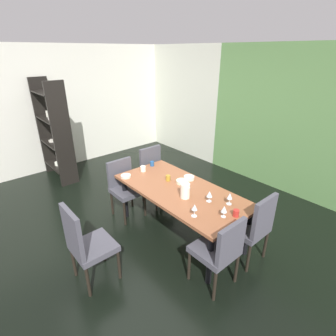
{
  "coord_description": "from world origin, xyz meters",
  "views": [
    {
      "loc": [
        3.0,
        -1.93,
        2.46
      ],
      "look_at": [
        0.3,
        0.39,
        0.85
      ],
      "focal_mm": 28.0,
      "sensor_mm": 36.0,
      "label": 1
    }
  ],
  "objects_px": {
    "chair_right_near": "(220,249)",
    "serving_bowl_near_shelf": "(126,176)",
    "cup_front": "(143,169)",
    "cup_corner": "(152,164)",
    "dining_table": "(180,194)",
    "wine_glass_right": "(195,208)",
    "wine_glass_west": "(224,209)",
    "chair_head_near": "(85,243)",
    "chair_left_near": "(125,185)",
    "cup_near_window": "(236,213)",
    "serving_bowl_rear": "(182,182)",
    "wine_glass_center": "(230,196)",
    "display_shelf": "(54,131)",
    "chair_right_far": "(253,225)",
    "serving_bowl_left": "(189,178)",
    "wine_glass_south": "(209,194)",
    "pitcher_north": "(185,191)",
    "chair_left_far": "(155,173)",
    "cup_east": "(168,178)"
  },
  "relations": [
    {
      "from": "chair_left_near",
      "to": "cup_near_window",
      "type": "distance_m",
      "value": 1.88
    },
    {
      "from": "wine_glass_west",
      "to": "serving_bowl_near_shelf",
      "type": "relative_size",
      "value": 0.94
    },
    {
      "from": "chair_right_near",
      "to": "chair_right_far",
      "type": "bearing_deg",
      "value": -0.52
    },
    {
      "from": "chair_right_far",
      "to": "wine_glass_right",
      "type": "distance_m",
      "value": 0.8
    },
    {
      "from": "wine_glass_center",
      "to": "display_shelf",
      "type": "bearing_deg",
      "value": -167.63
    },
    {
      "from": "dining_table",
      "to": "wine_glass_west",
      "type": "height_order",
      "value": "wine_glass_west"
    },
    {
      "from": "display_shelf",
      "to": "serving_bowl_near_shelf",
      "type": "xyz_separation_m",
      "value": [
        2.21,
        0.25,
        -0.24
      ]
    },
    {
      "from": "chair_head_near",
      "to": "chair_left_near",
      "type": "xyz_separation_m",
      "value": [
        -0.92,
        1.07,
        -0.04
      ]
    },
    {
      "from": "dining_table",
      "to": "serving_bowl_left",
      "type": "xyz_separation_m",
      "value": [
        -0.14,
        0.3,
        0.1
      ]
    },
    {
      "from": "dining_table",
      "to": "cup_east",
      "type": "height_order",
      "value": "cup_east"
    },
    {
      "from": "chair_left_far",
      "to": "chair_right_near",
      "type": "distance_m",
      "value": 2.01
    },
    {
      "from": "wine_glass_center",
      "to": "serving_bowl_rear",
      "type": "bearing_deg",
      "value": -175.93
    },
    {
      "from": "wine_glass_west",
      "to": "serving_bowl_near_shelf",
      "type": "height_order",
      "value": "wine_glass_west"
    },
    {
      "from": "display_shelf",
      "to": "wine_glass_right",
      "type": "distance_m",
      "value": 3.59
    },
    {
      "from": "chair_right_near",
      "to": "cup_corner",
      "type": "bearing_deg",
      "value": 74.86
    },
    {
      "from": "chair_left_far",
      "to": "display_shelf",
      "type": "height_order",
      "value": "display_shelf"
    },
    {
      "from": "chair_left_near",
      "to": "chair_left_far",
      "type": "distance_m",
      "value": 0.61
    },
    {
      "from": "cup_front",
      "to": "cup_corner",
      "type": "bearing_deg",
      "value": 107.66
    },
    {
      "from": "serving_bowl_rear",
      "to": "cup_east",
      "type": "xyz_separation_m",
      "value": [
        -0.19,
        -0.1,
        0.02
      ]
    },
    {
      "from": "dining_table",
      "to": "wine_glass_right",
      "type": "xyz_separation_m",
      "value": [
        0.56,
        -0.31,
        0.19
      ]
    },
    {
      "from": "pitcher_north",
      "to": "chair_left_near",
      "type": "bearing_deg",
      "value": -170.04
    },
    {
      "from": "chair_left_far",
      "to": "pitcher_north",
      "type": "xyz_separation_m",
      "value": [
        1.16,
        -0.41,
        0.3
      ]
    },
    {
      "from": "cup_east",
      "to": "chair_right_near",
      "type": "bearing_deg",
      "value": -15.4
    },
    {
      "from": "serving_bowl_left",
      "to": "cup_near_window",
      "type": "height_order",
      "value": "cup_near_window"
    },
    {
      "from": "wine_glass_west",
      "to": "chair_head_near",
      "type": "bearing_deg",
      "value": -122.18
    },
    {
      "from": "chair_right_near",
      "to": "serving_bowl_near_shelf",
      "type": "distance_m",
      "value": 1.77
    },
    {
      "from": "cup_near_window",
      "to": "serving_bowl_rear",
      "type": "bearing_deg",
      "value": 174.56
    },
    {
      "from": "chair_head_near",
      "to": "display_shelf",
      "type": "xyz_separation_m",
      "value": [
        -2.98,
        0.77,
        0.45
      ]
    },
    {
      "from": "wine_glass_right",
      "to": "cup_east",
      "type": "xyz_separation_m",
      "value": [
        -0.87,
        0.35,
        -0.07
      ]
    },
    {
      "from": "wine_glass_south",
      "to": "cup_near_window",
      "type": "bearing_deg",
      "value": -1.65
    },
    {
      "from": "display_shelf",
      "to": "cup_corner",
      "type": "bearing_deg",
      "value": 20.54
    },
    {
      "from": "chair_right_near",
      "to": "cup_front",
      "type": "height_order",
      "value": "chair_right_near"
    },
    {
      "from": "wine_glass_south",
      "to": "cup_front",
      "type": "bearing_deg",
      "value": -175.35
    },
    {
      "from": "chair_left_near",
      "to": "chair_right_far",
      "type": "distance_m",
      "value": 2.01
    },
    {
      "from": "cup_east",
      "to": "wine_glass_west",
      "type": "bearing_deg",
      "value": -5.78
    },
    {
      "from": "chair_right_far",
      "to": "wine_glass_south",
      "type": "bearing_deg",
      "value": 116.18
    },
    {
      "from": "chair_left_near",
      "to": "wine_glass_west",
      "type": "relative_size",
      "value": 6.38
    },
    {
      "from": "cup_near_window",
      "to": "cup_front",
      "type": "bearing_deg",
      "value": -176.89
    },
    {
      "from": "chair_head_near",
      "to": "cup_east",
      "type": "bearing_deg",
      "value": 100.86
    },
    {
      "from": "serving_bowl_rear",
      "to": "cup_corner",
      "type": "distance_m",
      "value": 0.76
    },
    {
      "from": "chair_right_far",
      "to": "cup_front",
      "type": "distance_m",
      "value": 1.82
    },
    {
      "from": "wine_glass_south",
      "to": "cup_corner",
      "type": "bearing_deg",
      "value": 174.43
    },
    {
      "from": "chair_right_far",
      "to": "cup_near_window",
      "type": "height_order",
      "value": "chair_right_far"
    },
    {
      "from": "dining_table",
      "to": "wine_glass_center",
      "type": "bearing_deg",
      "value": 16.59
    },
    {
      "from": "chair_right_far",
      "to": "chair_right_near",
      "type": "relative_size",
      "value": 1.06
    },
    {
      "from": "wine_glass_west",
      "to": "wine_glass_center",
      "type": "distance_m",
      "value": 0.29
    },
    {
      "from": "chair_right_far",
      "to": "serving_bowl_left",
      "type": "bearing_deg",
      "value": 90.3
    },
    {
      "from": "chair_head_near",
      "to": "chair_left_far",
      "type": "height_order",
      "value": "chair_head_near"
    },
    {
      "from": "chair_head_near",
      "to": "pitcher_north",
      "type": "relative_size",
      "value": 5.1
    },
    {
      "from": "cup_corner",
      "to": "pitcher_north",
      "type": "xyz_separation_m",
      "value": [
        1.08,
        -0.29,
        0.06
      ]
    }
  ]
}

